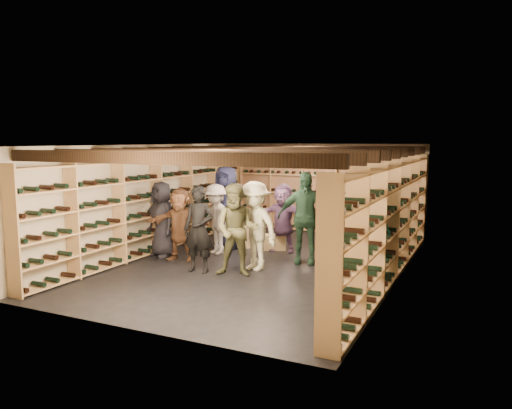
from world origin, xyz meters
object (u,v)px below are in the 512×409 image
object	(u,v)px
person_4	(362,233)
person_8	(354,244)
person_5	(180,224)
person_11	(283,218)
crate_stack_left	(244,236)
person_9	(216,219)
person_1	(199,229)
crate_stack_right	(274,242)
person_2	(237,230)
person_3	(255,226)
person_0	(162,219)
person_7	(334,227)
person_6	(226,208)
person_10	(304,218)
crate_loose	(350,239)

from	to	relation	value
person_4	person_8	world-z (taller)	person_4
person_5	person_11	distance (m)	2.33
crate_stack_left	person_8	bearing A→B (deg)	-35.70
person_5	person_11	world-z (taller)	person_11
person_9	person_11	world-z (taller)	person_9
person_1	person_8	bearing A→B (deg)	-4.46
crate_stack_right	person_2	distance (m)	2.46
person_3	person_8	bearing A→B (deg)	5.74
crate_stack_right	person_0	world-z (taller)	person_0
person_1	crate_stack_right	bearing A→B (deg)	71.47
crate_stack_left	person_7	world-z (taller)	person_7
person_4	person_7	xyz separation A→B (m)	(-0.58, 0.23, 0.03)
person_4	person_6	world-z (taller)	person_6
person_10	person_7	bearing A→B (deg)	-54.35
person_6	person_10	bearing A→B (deg)	-9.29
person_2	person_7	xyz separation A→B (m)	(1.60, 0.80, 0.05)
crate_loose	person_5	distance (m)	4.34
person_0	crate_stack_left	bearing A→B (deg)	78.04
crate_loose	person_8	bearing A→B (deg)	-74.40
person_8	person_11	bearing A→B (deg)	148.23
person_4	person_8	bearing A→B (deg)	-84.11
person_6	person_8	distance (m)	3.98
crate_stack_right	crate_loose	distance (m)	2.04
crate_stack_left	person_1	xyz separation A→B (m)	(0.27, -2.42, 0.57)
person_6	person_10	size ratio (longest dim) A/B	1.02
person_3	person_10	xyz separation A→B (m)	(0.69, 0.91, 0.08)
person_4	person_9	xyz separation A→B (m)	(-3.44, 0.83, -0.10)
person_6	person_9	size ratio (longest dim) A/B	1.23
person_0	person_8	size ratio (longest dim) A/B	1.03
crate_stack_left	person_8	world-z (taller)	person_8
person_9	person_7	bearing A→B (deg)	12.56
crate_loose	person_2	size ratio (longest dim) A/B	0.29
person_11	crate_stack_left	bearing A→B (deg)	175.62
crate_stack_right	person_10	size ratio (longest dim) A/B	0.31
person_1	person_11	distance (m)	2.44
person_8	person_7	bearing A→B (deg)	140.40
person_0	person_3	xyz separation A→B (m)	(2.27, -0.15, 0.05)
crate_stack_right	person_0	xyz separation A→B (m)	(-1.92, -1.66, 0.64)
person_0	person_10	bearing A→B (deg)	36.66
crate_stack_right	person_1	bearing A→B (deg)	-102.20
crate_stack_left	person_4	xyz separation A→B (m)	(3.23, -1.77, 0.62)
crate_loose	person_2	distance (m)	4.09
crate_stack_right	person_3	world-z (taller)	person_3
person_9	person_10	xyz separation A→B (m)	(2.05, 0.05, 0.16)
person_10	person_4	bearing A→B (deg)	-47.92
crate_stack_left	person_9	xyz separation A→B (m)	(-0.21, -0.94, 0.52)
crate_stack_right	person_5	bearing A→B (deg)	-127.99
crate_stack_left	crate_stack_right	world-z (taller)	crate_stack_left
person_0	crate_stack_right	bearing A→B (deg)	63.03
crate_loose	person_4	distance (m)	3.55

